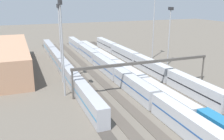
{
  "coord_description": "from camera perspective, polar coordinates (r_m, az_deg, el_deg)",
  "views": [
    {
      "loc": [
        -80.5,
        35.05,
        26.73
      ],
      "look_at": [
        -3.02,
        4.8,
        2.5
      ],
      "focal_mm": 39.4,
      "sensor_mm": 36.0,
      "label": 1
    }
  ],
  "objects": [
    {
      "name": "ground_plane",
      "position": [
        91.77,
        2.11,
        -0.7
      ],
      "size": [
        400.0,
        400.0,
        0.0
      ],
      "primitive_type": "plane",
      "color": "#60594F"
    },
    {
      "name": "track_bed_0",
      "position": [
        101.1,
        12.57,
        0.55
      ],
      "size": [
        140.0,
        2.8,
        0.12
      ],
      "primitive_type": "cube",
      "color": "#4C443D",
      "rests_on": "ground_plane"
    },
    {
      "name": "track_bed_1",
      "position": [
        98.46,
        10.15,
        0.27
      ],
      "size": [
        140.0,
        2.8,
        0.12
      ],
      "primitive_type": "cube",
      "color": "#4C443D",
      "rests_on": "ground_plane"
    },
    {
      "name": "track_bed_2",
      "position": [
        96.02,
        7.59,
        -0.03
      ],
      "size": [
        140.0,
        2.8,
        0.12
      ],
      "primitive_type": "cube",
      "color": "#3D3833",
      "rests_on": "ground_plane"
    },
    {
      "name": "track_bed_3",
      "position": [
        93.78,
        4.91,
        -0.34
      ],
      "size": [
        140.0,
        2.8,
        0.12
      ],
      "primitive_type": "cube",
      "color": "#4C443D",
      "rests_on": "ground_plane"
    },
    {
      "name": "track_bed_4",
      "position": [
        91.75,
        2.11,
        -0.67
      ],
      "size": [
        140.0,
        2.8,
        0.12
      ],
      "primitive_type": "cube",
      "color": "#3D3833",
      "rests_on": "ground_plane"
    },
    {
      "name": "track_bed_5",
      "position": [
        89.96,
        -0.82,
        -1.0
      ],
      "size": [
        140.0,
        2.8,
        0.12
      ],
      "primitive_type": "cube",
      "color": "#3D3833",
      "rests_on": "ground_plane"
    },
    {
      "name": "track_bed_6",
      "position": [
        88.42,
        -3.86,
        -1.35
      ],
      "size": [
        140.0,
        2.8,
        0.12
      ],
      "primitive_type": "cube",
      "color": "#4C443D",
      "rests_on": "ground_plane"
    },
    {
      "name": "track_bed_7",
      "position": [
        87.14,
        -6.99,
        -1.7
      ],
      "size": [
        140.0,
        2.8,
        0.12
      ],
      "primitive_type": "cube",
      "color": "#4C443D",
      "rests_on": "ground_plane"
    },
    {
      "name": "track_bed_8",
      "position": [
        86.12,
        -10.21,
        -2.06
      ],
      "size": [
        140.0,
        2.8,
        0.12
      ],
      "primitive_type": "cube",
      "color": "#3D3833",
      "rests_on": "ground_plane"
    },
    {
      "name": "train_on_track_5",
      "position": [
        92.3,
        -1.56,
        1.09
      ],
      "size": [
        119.8,
        3.06,
        5.0
      ],
      "color": "#B7BABF",
      "rests_on": "ground_plane"
    },
    {
      "name": "train_on_track_8",
      "position": [
        95.21,
        -11.53,
        1.22
      ],
      "size": [
        95.6,
        3.06,
        5.0
      ],
      "color": "#A8AAB2",
      "rests_on": "ground_plane"
    },
    {
      "name": "train_on_track_4",
      "position": [
        86.85,
        3.41,
        -0.28
      ],
      "size": [
        114.8,
        3.0,
        4.4
      ],
      "color": "#1E6B9E",
      "rests_on": "ground_plane"
    },
    {
      "name": "train_on_track_2",
      "position": [
        91.48,
        9.04,
        0.75
      ],
      "size": [
        119.8,
        3.06,
        5.0
      ],
      "color": "silver",
      "rests_on": "ground_plane"
    },
    {
      "name": "light_mast_0",
      "position": [
        113.15,
        9.77,
        12.85
      ],
      "size": [
        2.8,
        0.7,
        33.04
      ],
      "color": "#9EA0A5",
      "rests_on": "ground_plane"
    },
    {
      "name": "light_mast_1",
      "position": [
        67.61,
        -11.57,
        7.56
      ],
      "size": [
        2.8,
        0.7,
        26.42
      ],
      "color": "#9EA0A5",
      "rests_on": "ground_plane"
    },
    {
      "name": "light_mast_2",
      "position": [
        103.11,
        13.23,
        9.47
      ],
      "size": [
        2.8,
        0.7,
        23.55
      ],
      "color": "#9EA0A5",
      "rests_on": "ground_plane"
    },
    {
      "name": "light_mast_3",
      "position": [
        79.73,
        -12.01,
        8.33
      ],
      "size": [
        2.8,
        0.7,
        25.19
      ],
      "color": "#9EA0A5",
      "rests_on": "ground_plane"
    },
    {
      "name": "signal_gantry",
      "position": [
        74.24,
        7.64,
        1.32
      ],
      "size": [
        0.7,
        45.0,
        8.8
      ],
      "color": "#4C4742",
      "rests_on": "ground_plane"
    },
    {
      "name": "maintenance_shed",
      "position": [
        103.29,
        -23.0,
        2.73
      ],
      "size": [
        57.1,
        14.9,
        9.76
      ],
      "primitive_type": "cube",
      "color": "tan",
      "rests_on": "ground_plane"
    }
  ]
}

